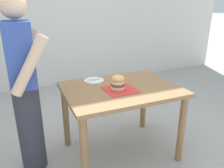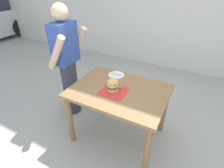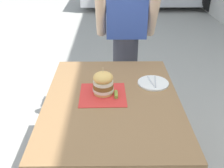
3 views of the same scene
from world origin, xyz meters
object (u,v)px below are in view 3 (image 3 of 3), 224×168
patio_table (112,114)px  side_plate_with_forks (153,83)px  pickle_spear (116,94)px  sandwich (103,83)px  diner_across_table (126,37)px

patio_table → side_plate_with_forks: bearing=32.8°
patio_table → pickle_spear: bearing=40.2°
patio_table → side_plate_with_forks: side_plate_with_forks is taller
patio_table → side_plate_with_forks: (0.30, 0.19, 0.13)m
sandwich → patio_table: bearing=-46.9°
side_plate_with_forks → pickle_spear: bearing=-148.0°
sandwich → side_plate_with_forks: 0.38m
pickle_spear → diner_across_table: (0.11, 0.88, 0.08)m
patio_table → diner_across_table: (0.14, 0.91, 0.22)m
sandwich → diner_across_table: (0.20, 0.84, 0.02)m
patio_table → sandwich: bearing=133.1°
sandwich → diner_across_table: diner_across_table is taller
patio_table → sandwich: 0.22m
patio_table → sandwich: sandwich is taller
pickle_spear → side_plate_with_forks: bearing=32.0°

